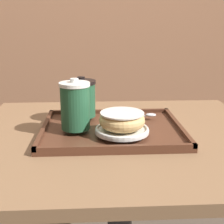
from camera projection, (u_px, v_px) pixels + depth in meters
cafe_table at (120, 183)px, 0.99m from camera, size 0.91×0.78×0.71m
serving_tray at (112, 130)px, 0.95m from camera, size 0.42×0.34×0.02m
coffee_cup_front at (75, 105)px, 0.90m from camera, size 0.09×0.09×0.15m
coffee_cup_rear at (82, 98)px, 1.02m from camera, size 0.09×0.09×0.13m
plate_with_chocolate_donut at (124, 130)px, 0.88m from camera, size 0.15×0.15×0.01m
donut_chocolate_glazed at (124, 120)px, 0.87m from camera, size 0.13×0.13×0.04m
spoon at (145, 115)px, 1.03m from camera, size 0.14×0.03×0.01m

